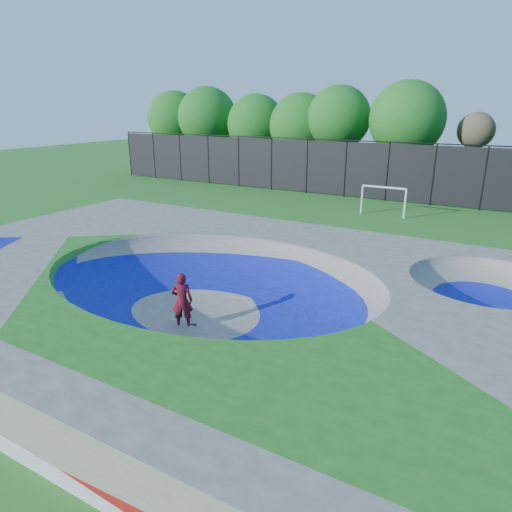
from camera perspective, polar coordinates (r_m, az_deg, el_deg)
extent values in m
plane|color=#21631B|center=(14.74, -5.61, -7.31)|extent=(120.00, 120.00, 0.00)
cube|color=gray|center=(14.43, -5.70, -4.62)|extent=(22.00, 14.00, 1.50)
imported|color=#AE0D23|center=(13.72, -9.23, -5.51)|extent=(0.75, 0.68, 1.73)
cube|color=black|center=(14.08, -9.06, -8.64)|extent=(0.79, 0.57, 0.05)
cylinder|color=silver|center=(28.83, 13.10, 6.88)|extent=(0.12, 0.12, 1.72)
cylinder|color=silver|center=(28.22, 18.14, 6.21)|extent=(0.12, 0.12, 1.72)
cylinder|color=silver|center=(28.35, 15.74, 8.26)|extent=(2.59, 0.12, 0.12)
cylinder|color=black|center=(45.17, -15.50, 12.17)|extent=(0.09, 0.09, 4.00)
cylinder|color=black|center=(43.11, -12.60, 12.12)|extent=(0.09, 0.09, 4.00)
cylinder|color=black|center=(41.16, -9.43, 12.03)|extent=(0.09, 0.09, 4.00)
cylinder|color=black|center=(39.35, -5.95, 11.89)|extent=(0.09, 0.09, 4.00)
cylinder|color=black|center=(37.69, -2.16, 11.70)|extent=(0.09, 0.09, 4.00)
cylinder|color=black|center=(36.20, 1.96, 11.42)|extent=(0.09, 0.09, 4.00)
cylinder|color=black|center=(34.91, 6.39, 11.07)|extent=(0.09, 0.09, 4.00)
cylinder|color=black|center=(33.83, 11.13, 10.61)|extent=(0.09, 0.09, 4.00)
cylinder|color=black|center=(32.99, 16.12, 10.05)|extent=(0.09, 0.09, 4.00)
cylinder|color=black|center=(32.41, 21.31, 9.39)|extent=(0.09, 0.09, 4.00)
cylinder|color=black|center=(32.11, 26.62, 8.63)|extent=(0.09, 0.09, 4.00)
cube|color=black|center=(32.99, 16.12, 10.05)|extent=(48.00, 0.03, 3.80)
cylinder|color=black|center=(32.79, 16.43, 13.51)|extent=(48.00, 0.08, 0.08)
cylinder|color=#4C3026|center=(49.18, -9.85, 12.40)|extent=(0.44, 0.44, 2.97)
sphere|color=#195F1A|center=(48.96, -10.08, 16.52)|extent=(5.49, 5.49, 5.49)
cylinder|color=#4C3026|center=(46.83, -5.95, 12.35)|extent=(0.44, 0.44, 3.08)
sphere|color=#195F1A|center=(46.59, -6.10, 16.86)|extent=(5.73, 5.73, 5.73)
cylinder|color=#4C3026|center=(43.72, 0.03, 11.78)|extent=(0.44, 0.44, 2.72)
sphere|color=#195F1A|center=(43.46, 0.03, 16.17)|extent=(5.31, 5.31, 5.31)
cylinder|color=#4C3026|center=(41.15, 5.50, 11.26)|extent=(0.44, 0.44, 2.67)
sphere|color=#195F1A|center=(40.88, 5.65, 15.94)|extent=(5.41, 5.41, 5.41)
cylinder|color=#4C3026|center=(39.25, 9.99, 11.31)|extent=(0.44, 0.44, 3.47)
sphere|color=#195F1A|center=(38.99, 10.29, 16.64)|extent=(5.10, 5.10, 5.10)
cylinder|color=#4C3026|center=(37.05, 17.78, 10.21)|extent=(0.44, 0.44, 3.32)
sphere|color=#195F1A|center=(36.76, 18.37, 15.95)|extent=(5.51, 5.51, 5.51)
cylinder|color=#4C3026|center=(38.01, 25.20, 9.69)|extent=(0.44, 0.44, 3.52)
sphere|color=brown|center=(37.77, 25.80, 13.96)|extent=(2.60, 2.60, 2.60)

